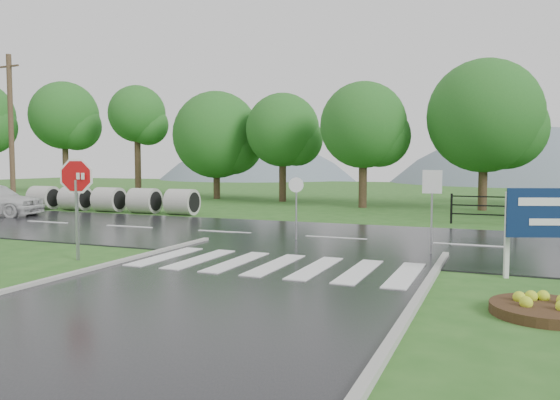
% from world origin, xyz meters
% --- Properties ---
extents(ground, '(120.00, 120.00, 0.00)m').
position_xyz_m(ground, '(0.00, 0.00, 0.00)').
color(ground, '#2A5D1F').
rests_on(ground, ground).
extents(main_road, '(90.00, 8.00, 0.04)m').
position_xyz_m(main_road, '(0.00, 10.00, 0.00)').
color(main_road, black).
rests_on(main_road, ground).
extents(crosswalk, '(6.50, 2.80, 0.02)m').
position_xyz_m(crosswalk, '(0.00, 5.00, 0.06)').
color(crosswalk, silver).
rests_on(crosswalk, ground).
extents(hills, '(102.00, 48.00, 48.00)m').
position_xyz_m(hills, '(3.49, 65.00, -15.54)').
color(hills, slate).
rests_on(hills, ground).
extents(treeline, '(83.20, 5.20, 10.00)m').
position_xyz_m(treeline, '(1.00, 24.00, 0.00)').
color(treeline, '#1D5C1C').
rests_on(treeline, ground).
extents(culvert_pipes, '(9.70, 1.20, 1.20)m').
position_xyz_m(culvert_pipes, '(-13.07, 15.00, 0.60)').
color(culvert_pipes, '#9E9B93').
rests_on(culvert_pipes, ground).
extents(stop_sign, '(1.17, 0.31, 2.70)m').
position_xyz_m(stop_sign, '(-4.90, 3.99, 1.88)').
color(stop_sign, '#939399').
rests_on(stop_sign, ground).
extents(flower_bed, '(1.68, 1.68, 0.34)m').
position_xyz_m(flower_bed, '(5.54, 2.96, 0.12)').
color(flower_bed, '#332111').
rests_on(flower_bed, ground).
extents(reg_sign_small, '(0.50, 0.05, 2.24)m').
position_xyz_m(reg_sign_small, '(3.17, 8.05, 1.58)').
color(reg_sign_small, '#939399').
rests_on(reg_sign_small, ground).
extents(reg_sign_round, '(0.45, 0.14, 1.98)m').
position_xyz_m(reg_sign_round, '(-1.01, 9.09, 1.28)').
color(reg_sign_round, '#939399').
rests_on(reg_sign_round, ground).
extents(utility_pole_west, '(1.47, 0.27, 8.25)m').
position_xyz_m(utility_pole_west, '(-19.99, 15.50, 4.19)').
color(utility_pole_west, '#473523').
rests_on(utility_pole_west, ground).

